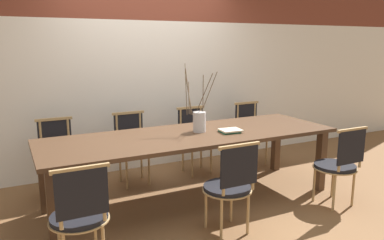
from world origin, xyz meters
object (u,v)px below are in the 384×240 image
object	(u,v)px
dining_table	(192,141)
book_stack	(230,131)
vase_centerpiece	(199,121)
chair_near_center	(339,163)
chair_far_center	(195,138)

from	to	relation	value
dining_table	book_stack	distance (m)	0.43
vase_centerpiece	book_stack	distance (m)	0.36
chair_near_center	book_stack	world-z (taller)	chair_near_center
chair_near_center	book_stack	size ratio (longest dim) A/B	3.64
chair_far_center	book_stack	size ratio (longest dim) A/B	3.64
chair_far_center	vase_centerpiece	world-z (taller)	vase_centerpiece
vase_centerpiece	dining_table	bearing A→B (deg)	-157.06
vase_centerpiece	chair_near_center	bearing A→B (deg)	-35.59
dining_table	chair_near_center	world-z (taller)	chair_near_center
chair_far_center	vase_centerpiece	bearing A→B (deg)	65.87
chair_far_center	dining_table	bearing A→B (deg)	60.80
chair_near_center	book_stack	distance (m)	1.20
chair_far_center	vase_centerpiece	size ratio (longest dim) A/B	1.19
chair_near_center	vase_centerpiece	size ratio (longest dim) A/B	1.19
dining_table	chair_near_center	size ratio (longest dim) A/B	3.63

